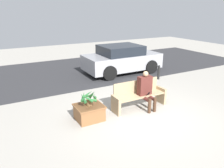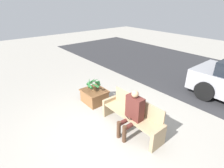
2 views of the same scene
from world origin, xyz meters
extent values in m
plane|color=#9E998E|center=(0.00, 0.00, 0.00)|extent=(30.00, 30.00, 0.00)
cube|color=#2D2D30|center=(0.00, 5.97, 0.00)|extent=(20.00, 6.00, 0.01)
cube|color=tan|center=(-0.59, 0.58, 0.28)|extent=(0.09, 0.48, 0.56)
cube|color=tan|center=(1.19, 0.58, 0.28)|extent=(0.09, 0.48, 0.56)
cube|color=tan|center=(0.30, 0.58, 0.44)|extent=(1.70, 0.45, 0.04)
cube|color=tan|center=(0.30, 0.80, 0.67)|extent=(1.70, 0.04, 0.43)
cube|color=#51231E|center=(0.45, 0.54, 0.76)|extent=(0.46, 0.22, 0.61)
sphere|color=tan|center=(0.45, 0.52, 1.16)|extent=(0.18, 0.18, 0.18)
cylinder|color=#51231E|center=(0.35, 0.33, 0.40)|extent=(0.11, 0.43, 0.11)
cylinder|color=#51231E|center=(0.55, 0.33, 0.40)|extent=(0.11, 0.43, 0.11)
cylinder|color=#472D1E|center=(0.35, 0.11, 0.23)|extent=(0.10, 0.10, 0.47)
cylinder|color=#472D1E|center=(0.55, 0.11, 0.23)|extent=(0.10, 0.10, 0.47)
cube|color=black|center=(0.45, 0.31, 0.56)|extent=(0.07, 0.09, 0.12)
cube|color=brown|center=(-1.47, 0.62, 0.23)|extent=(0.75, 0.67, 0.45)
cube|color=brown|center=(-1.47, 0.62, 0.43)|extent=(0.80, 0.72, 0.04)
cylinder|color=brown|center=(-1.47, 0.62, 0.55)|extent=(0.15, 0.15, 0.19)
cone|color=#26602D|center=(-1.35, 0.64, 0.77)|extent=(0.15, 0.33, 0.31)
cone|color=#26602D|center=(-1.38, 0.76, 0.68)|extent=(0.36, 0.27, 0.17)
cone|color=#26602D|center=(-1.45, 0.76, 0.74)|extent=(0.36, 0.14, 0.27)
cone|color=#26602D|center=(-1.60, 0.70, 0.72)|extent=(0.27, 0.35, 0.24)
cone|color=#26602D|center=(-1.63, 0.62, 0.71)|extent=(0.09, 0.36, 0.22)
cone|color=#26602D|center=(-1.56, 0.49, 0.74)|extent=(0.34, 0.27, 0.27)
cone|color=#26602D|center=(-1.49, 0.45, 0.70)|extent=(0.37, 0.13, 0.20)
cone|color=#26602D|center=(-1.35, 0.52, 0.74)|extent=(0.28, 0.33, 0.26)
cube|color=#99999E|center=(2.01, 4.54, 0.58)|extent=(3.82, 1.80, 0.72)
cube|color=black|center=(1.91, 4.54, 1.17)|extent=(1.99, 1.66, 0.45)
cylinder|color=black|center=(3.19, 3.64, 0.34)|extent=(0.68, 0.18, 0.68)
cylinder|color=black|center=(3.19, 5.44, 0.34)|extent=(0.68, 0.18, 0.68)
cylinder|color=black|center=(0.83, 3.64, 0.34)|extent=(0.68, 0.18, 0.68)
cylinder|color=black|center=(0.83, 5.44, 0.34)|extent=(0.68, 0.18, 0.68)
cylinder|color=black|center=(2.88, 2.70, 0.29)|extent=(0.11, 0.11, 0.58)
sphere|color=black|center=(2.88, 2.70, 0.61)|extent=(0.12, 0.12, 0.12)
camera|label=1|loc=(-3.65, -4.76, 3.09)|focal=35.00mm
camera|label=2|loc=(2.91, -2.21, 3.16)|focal=28.00mm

